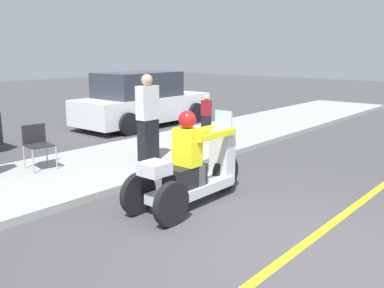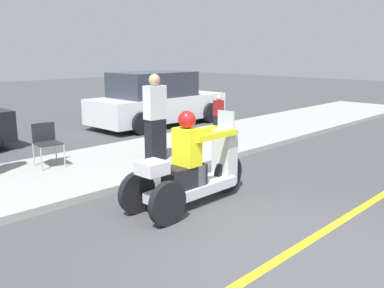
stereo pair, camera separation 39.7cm
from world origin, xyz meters
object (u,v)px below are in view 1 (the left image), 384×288
object	(u,v)px
folding_chair_set_back	(37,142)
spectator_near_curb	(148,120)
motorcycle_trike	(192,171)
spectator_far_back	(206,116)
parked_car_lot_center	(142,101)

from	to	relation	value
folding_chair_set_back	spectator_near_curb	bearing A→B (deg)	-34.30
motorcycle_trike	spectator_near_curb	size ratio (longest dim) A/B	1.31
spectator_far_back	spectator_near_curb	distance (m)	3.03
spectator_far_back	spectator_near_curb	world-z (taller)	spectator_near_curb
spectator_far_back	parked_car_lot_center	bearing A→B (deg)	82.99
spectator_far_back	folding_chair_set_back	bearing A→B (deg)	175.46
spectator_far_back	folding_chair_set_back	xyz separation A→B (m)	(-4.63, 0.37, -0.00)
spectator_near_curb	folding_chair_set_back	world-z (taller)	spectator_near_curb
parked_car_lot_center	spectator_near_curb	bearing A→B (deg)	-131.68
motorcycle_trike	spectator_near_curb	distance (m)	2.40
motorcycle_trike	parked_car_lot_center	distance (m)	7.20
motorcycle_trike	spectator_far_back	world-z (taller)	motorcycle_trike
spectator_far_back	folding_chair_set_back	world-z (taller)	spectator_far_back
motorcycle_trike	folding_chair_set_back	xyz separation A→B (m)	(-0.64, 3.28, 0.10)
spectator_far_back	parked_car_lot_center	size ratio (longest dim) A/B	0.24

